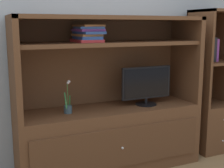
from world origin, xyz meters
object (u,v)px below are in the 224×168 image
(bookshelf_tall, at_px, (210,104))
(tv_monitor, at_px, (146,85))
(potted_plant, at_px, (68,107))
(upright_book_row, at_px, (208,51))
(media_console, at_px, (110,122))
(magazine_stack, at_px, (88,34))

(bookshelf_tall, bearing_deg, tv_monitor, -176.50)
(potted_plant, relative_size, upright_book_row, 1.17)
(media_console, height_order, tv_monitor, media_console)
(potted_plant, xyz_separation_m, upright_book_row, (1.65, 0.02, 0.47))
(potted_plant, xyz_separation_m, magazine_stack, (0.22, 0.03, 0.67))
(tv_monitor, xyz_separation_m, upright_book_row, (0.82, 0.04, 0.32))
(bookshelf_tall, relative_size, upright_book_row, 6.02)
(bookshelf_tall, xyz_separation_m, upright_book_row, (-0.08, -0.01, 0.64))
(tv_monitor, height_order, upright_book_row, upright_book_row)
(tv_monitor, xyz_separation_m, bookshelf_tall, (0.91, 0.06, -0.32))
(upright_book_row, bearing_deg, media_console, 179.71)
(magazine_stack, bearing_deg, bookshelf_tall, 0.33)
(media_console, relative_size, upright_book_row, 6.86)
(potted_plant, bearing_deg, bookshelf_tall, 1.15)
(tv_monitor, relative_size, potted_plant, 1.76)
(media_console, distance_m, potted_plant, 0.49)
(potted_plant, distance_m, magazine_stack, 0.71)
(tv_monitor, height_order, potted_plant, tv_monitor)
(potted_plant, xyz_separation_m, bookshelf_tall, (1.74, 0.03, -0.17))
(potted_plant, bearing_deg, magazine_stack, 6.92)
(tv_monitor, bearing_deg, upright_book_row, 3.12)
(potted_plant, relative_size, magazine_stack, 0.89)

